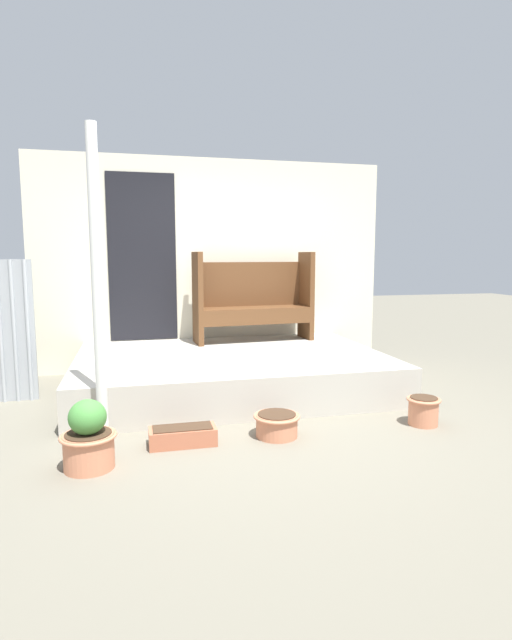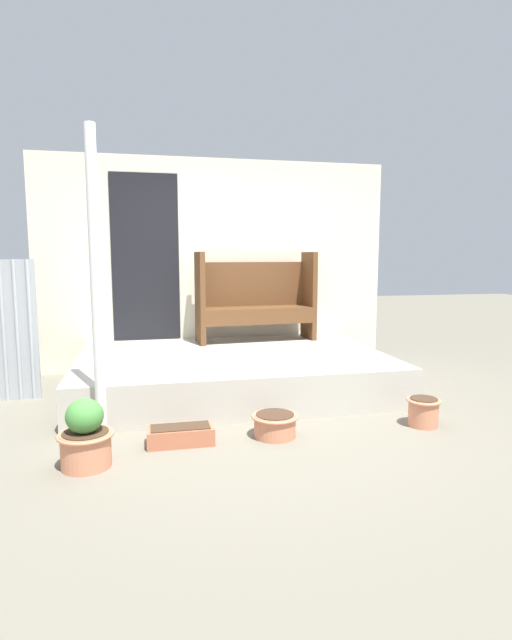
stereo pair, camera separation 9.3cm
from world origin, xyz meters
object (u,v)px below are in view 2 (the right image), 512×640
flower_pot_left (86,437)px  flower_pot_right (423,411)px  bench (255,297)px  planter_box_rect (181,435)px  flower_pot_middle (275,424)px  support_post (96,287)px

flower_pot_left → flower_pot_right: size_ratio=1.68×
bench → planter_box_rect: size_ratio=2.90×
flower_pot_middle → planter_box_rect: flower_pot_middle is taller
bench → flower_pot_right: (0.95, -2.26, -0.79)m
support_post → flower_pot_right: bearing=-5.7°
flower_pot_left → support_post: bearing=83.2°
bench → flower_pot_middle: (-0.33, -2.23, -0.82)m
flower_pot_middle → flower_pot_right: 1.28m
support_post → flower_pot_middle: 1.73m
support_post → flower_pot_middle: size_ratio=6.38×
flower_pot_right → planter_box_rect: flower_pot_right is taller
flower_pot_left → flower_pot_middle: (1.39, 0.28, -0.10)m
flower_pot_right → flower_pot_middle: bearing=178.8°
flower_pot_middle → flower_pot_left: bearing=-168.8°
bench → flower_pot_right: bearing=-71.2°
support_post → bench: support_post is taller
support_post → bench: 2.61m
bench → flower_pot_right: 2.57m
flower_pot_left → flower_pot_middle: size_ratio=1.27×
flower_pot_left → flower_pot_right: (2.67, 0.25, -0.08)m
flower_pot_middle → planter_box_rect: bearing=-179.9°
support_post → flower_pot_middle: support_post is taller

